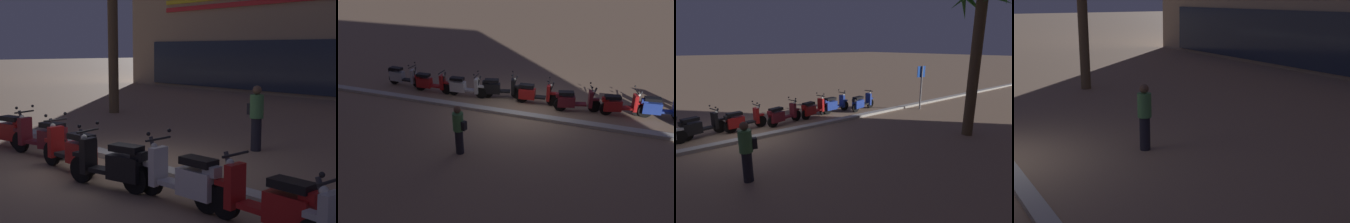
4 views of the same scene
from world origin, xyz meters
The scene contains 1 object.
pedestrian_by_palm_tree centered at (1.05, 3.59, 0.87)m, with size 0.46×0.34×1.64m.
Camera 4 is at (10.84, -1.36, 3.64)m, focal length 50.02 mm.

